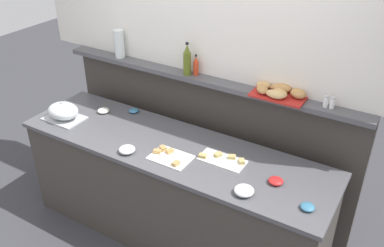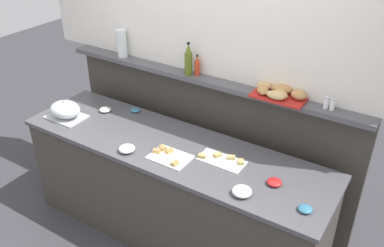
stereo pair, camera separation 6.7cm
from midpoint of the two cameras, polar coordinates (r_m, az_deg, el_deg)
ground_plane at (r=4.27m, az=2.65°, el=-9.77°), size 12.00×12.00×0.00m
buffet_counter at (r=3.58m, az=-2.07°, el=-9.24°), size 2.60×0.73×0.93m
back_ledge_unit at (r=3.81m, az=2.46°, el=-2.11°), size 2.74×0.22×1.34m
sandwich_platter_rear at (r=3.17m, az=-2.53°, el=-4.45°), size 0.31×0.22×0.04m
sandwich_platter_side at (r=3.13m, az=4.69°, el=-4.93°), size 0.35×0.17×0.04m
serving_cloche at (r=3.80m, az=-16.33°, el=1.76°), size 0.34×0.24×0.17m
glass_bowl_large at (r=3.25m, az=-8.24°, el=-3.43°), size 0.13×0.13×0.05m
glass_bowl_medium at (r=2.83m, az=7.47°, el=-9.15°), size 0.14×0.14×0.05m
condiment_bowl_dark at (r=2.96m, az=11.77°, el=-7.80°), size 0.10×0.10×0.04m
condiment_bowl_teal at (r=2.79m, az=15.80°, el=-11.08°), size 0.09×0.09×0.03m
condiment_bowl_cream at (r=3.85m, az=-11.20°, el=1.87°), size 0.11×0.11×0.04m
condiment_bowl_red at (r=3.80m, az=-7.19°, el=1.83°), size 0.09×0.09×0.03m
hot_sauce_bottle at (r=3.46m, az=1.27°, el=7.77°), size 0.04×0.04×0.18m
olive_oil_bottle at (r=3.45m, az=0.08°, el=8.55°), size 0.06×0.06×0.28m
salt_shaker at (r=3.10m, az=18.36°, el=2.67°), size 0.03×0.03×0.09m
pepper_shaker at (r=3.09m, az=19.13°, el=2.45°), size 0.03×0.03×0.09m
bread_basket at (r=3.19m, az=12.40°, el=4.23°), size 0.41×0.26×0.08m
water_carafe at (r=3.87m, az=-8.99°, el=10.69°), size 0.09×0.09×0.25m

